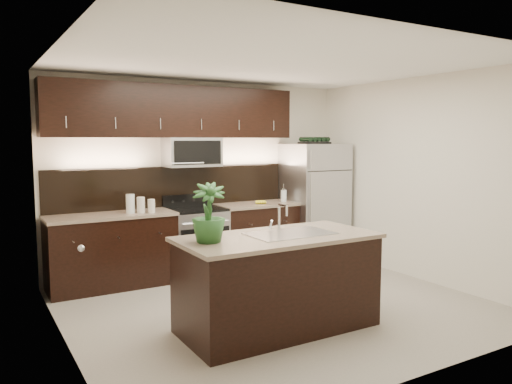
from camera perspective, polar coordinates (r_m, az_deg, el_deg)
ground at (r=5.80m, az=2.45°, el=-12.85°), size 4.50×4.50×0.00m
room_walls at (r=5.40m, az=1.75°, el=4.12°), size 4.52×4.02×2.71m
counter_run at (r=6.92m, az=-8.41°, el=-5.75°), size 3.51×0.65×0.94m
upper_fixtures at (r=6.93m, az=-8.88°, el=8.14°), size 3.49×0.40×1.66m
island at (r=5.01m, az=2.48°, el=-10.24°), size 1.96×0.96×0.94m
sink_faucet at (r=4.99m, az=3.90°, el=-4.60°), size 0.84×0.50×0.28m
refrigerator at (r=7.87m, az=6.62°, el=-1.10°), size 0.87×0.79×1.81m
wine_rack at (r=7.81m, az=6.70°, el=5.85°), size 0.45×0.28×0.10m
plant at (r=4.55m, az=-5.46°, el=-2.38°), size 0.40×0.40×0.54m
canisters at (r=6.54m, az=-13.30°, el=-1.41°), size 0.35×0.20×0.24m
french_press at (r=7.54m, az=3.18°, el=-0.36°), size 0.09×0.09×0.26m
bananas at (r=7.27m, az=0.14°, el=-1.15°), size 0.21×0.19×0.05m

